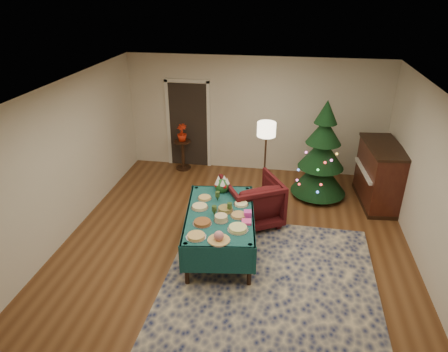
% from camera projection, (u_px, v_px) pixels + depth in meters
% --- Properties ---
extents(room_shell, '(7.00, 7.00, 7.00)m').
position_uv_depth(room_shell, '(234.00, 183.00, 6.17)').
color(room_shell, '#593319').
rests_on(room_shell, ground).
extents(doorway, '(1.08, 0.04, 2.16)m').
position_uv_depth(doorway, '(188.00, 123.00, 9.61)').
color(doorway, black).
rests_on(doorway, ground).
extents(rug, '(3.27, 4.26, 0.02)m').
position_uv_depth(rug, '(268.00, 302.00, 5.72)').
color(rug, '#121A43').
rests_on(rug, ground).
extents(buffet_table, '(1.37, 2.05, 0.75)m').
position_uv_depth(buffet_table, '(220.00, 220.00, 6.59)').
color(buffet_table, black).
rests_on(buffet_table, ground).
extents(platter_0, '(0.30, 0.30, 0.05)m').
position_uv_depth(platter_0, '(196.00, 236.00, 5.89)').
color(platter_0, silver).
rests_on(platter_0, buffet_table).
extents(platter_1, '(0.34, 0.34, 0.16)m').
position_uv_depth(platter_1, '(219.00, 237.00, 5.79)').
color(platter_1, silver).
rests_on(platter_1, buffet_table).
extents(platter_2, '(0.32, 0.32, 0.06)m').
position_uv_depth(platter_2, '(238.00, 228.00, 6.06)').
color(platter_2, silver).
rests_on(platter_2, buffet_table).
extents(platter_3, '(0.31, 0.31, 0.05)m').
position_uv_depth(platter_3, '(202.00, 222.00, 6.21)').
color(platter_3, silver).
rests_on(platter_3, buffet_table).
extents(platter_4, '(0.24, 0.24, 0.10)m').
position_uv_depth(platter_4, '(221.00, 218.00, 6.28)').
color(platter_4, silver).
rests_on(platter_4, buffet_table).
extents(platter_5, '(0.28, 0.28, 0.04)m').
position_uv_depth(platter_5, '(239.00, 215.00, 6.42)').
color(platter_5, silver).
rests_on(platter_5, buffet_table).
extents(platter_6, '(0.29, 0.29, 0.05)m').
position_uv_depth(platter_6, '(200.00, 207.00, 6.65)').
color(platter_6, silver).
rests_on(platter_6, buffet_table).
extents(platter_7, '(0.28, 0.28, 0.07)m').
position_uv_depth(platter_7, '(225.00, 209.00, 6.55)').
color(platter_7, silver).
rests_on(platter_7, buffet_table).
extents(platter_8, '(0.25, 0.25, 0.04)m').
position_uv_depth(platter_8, '(241.00, 204.00, 6.75)').
color(platter_8, silver).
rests_on(platter_8, buffet_table).
extents(platter_9, '(0.25, 0.25, 0.04)m').
position_uv_depth(platter_9, '(205.00, 198.00, 6.93)').
color(platter_9, silver).
rests_on(platter_9, buffet_table).
extents(goblet_0, '(0.08, 0.08, 0.17)m').
position_uv_depth(goblet_0, '(218.00, 196.00, 6.84)').
color(goblet_0, '#2D471E').
rests_on(goblet_0, buffet_table).
extents(goblet_1, '(0.08, 0.08, 0.17)m').
position_uv_depth(goblet_1, '(230.00, 207.00, 6.49)').
color(goblet_1, '#2D471E').
rests_on(goblet_1, buffet_table).
extents(goblet_2, '(0.08, 0.08, 0.17)m').
position_uv_depth(goblet_2, '(214.00, 210.00, 6.41)').
color(goblet_2, '#2D471E').
rests_on(goblet_2, buffet_table).
extents(napkin_stack, '(0.17, 0.17, 0.04)m').
position_uv_depth(napkin_stack, '(246.00, 222.00, 6.24)').
color(napkin_stack, '#F34396').
rests_on(napkin_stack, buffet_table).
extents(gift_box, '(0.13, 0.13, 0.10)m').
position_uv_depth(gift_box, '(248.00, 214.00, 6.40)').
color(gift_box, '#D23AAC').
rests_on(gift_box, buffet_table).
extents(centerpiece, '(0.27, 0.27, 0.31)m').
position_uv_depth(centerpiece, '(222.00, 185.00, 7.14)').
color(centerpiece, '#1E4C1E').
rests_on(centerpiece, buffet_table).
extents(armchair, '(1.30, 1.27, 1.00)m').
position_uv_depth(armchair, '(252.00, 199.00, 7.44)').
color(armchair, '#410E10').
rests_on(armchair, ground).
extents(floor_lamp, '(0.38, 0.38, 1.59)m').
position_uv_depth(floor_lamp, '(266.00, 134.00, 8.17)').
color(floor_lamp, '#A57F3F').
rests_on(floor_lamp, ground).
extents(side_table, '(0.41, 0.41, 0.73)m').
position_uv_depth(side_table, '(183.00, 155.00, 9.70)').
color(side_table, black).
rests_on(side_table, ground).
extents(potted_plant, '(0.23, 0.41, 0.23)m').
position_uv_depth(potted_plant, '(182.00, 136.00, 9.48)').
color(potted_plant, red).
rests_on(potted_plant, side_table).
extents(christmas_tree, '(1.28, 1.28, 2.10)m').
position_uv_depth(christmas_tree, '(322.00, 155.00, 8.20)').
color(christmas_tree, black).
rests_on(christmas_tree, ground).
extents(piano, '(0.81, 1.52, 1.27)m').
position_uv_depth(piano, '(379.00, 175.00, 8.08)').
color(piano, black).
rests_on(piano, ground).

